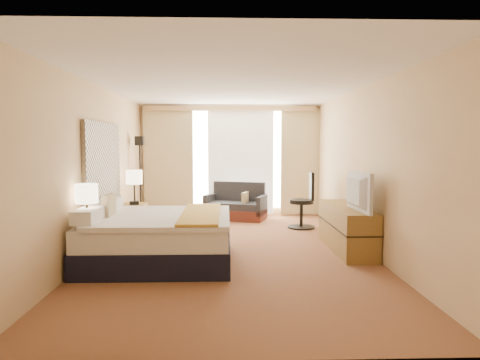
{
  "coord_description": "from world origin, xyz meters",
  "views": [
    {
      "loc": [
        -0.09,
        -6.69,
        1.68
      ],
      "look_at": [
        0.14,
        0.4,
        1.09
      ],
      "focal_mm": 32.0,
      "sensor_mm": 36.0,
      "label": 1
    }
  ],
  "objects_px": {
    "floor_lamp": "(140,162)",
    "television": "(352,191)",
    "loveseat": "(236,207)",
    "bed": "(159,237)",
    "desk_chair": "(304,203)",
    "nightstand_right": "(134,218)",
    "media_dresser": "(346,228)",
    "lamp_left": "(86,195)",
    "nightstand_left": "(93,251)",
    "lamp_right": "(134,178)"
  },
  "relations": [
    {
      "from": "floor_lamp",
      "to": "television",
      "type": "xyz_separation_m",
      "value": [
        3.68,
        -2.75,
        -0.32
      ]
    },
    {
      "from": "loveseat",
      "to": "floor_lamp",
      "type": "relative_size",
      "value": 0.8
    },
    {
      "from": "bed",
      "to": "desk_chair",
      "type": "height_order",
      "value": "desk_chair"
    },
    {
      "from": "desk_chair",
      "to": "nightstand_right",
      "type": "bearing_deg",
      "value": -169.67
    },
    {
      "from": "media_dresser",
      "to": "floor_lamp",
      "type": "xyz_separation_m",
      "value": [
        -3.73,
        2.3,
        0.96
      ]
    },
    {
      "from": "nightstand_right",
      "to": "loveseat",
      "type": "bearing_deg",
      "value": 35.68
    },
    {
      "from": "floor_lamp",
      "to": "lamp_left",
      "type": "bearing_deg",
      "value": -90.34
    },
    {
      "from": "nightstand_left",
      "to": "bed",
      "type": "relative_size",
      "value": 0.27
    },
    {
      "from": "desk_chair",
      "to": "floor_lamp",
      "type": "bearing_deg",
      "value": 175.95
    },
    {
      "from": "floor_lamp",
      "to": "desk_chair",
      "type": "distance_m",
      "value": 3.51
    },
    {
      "from": "floor_lamp",
      "to": "lamp_left",
      "type": "distance_m",
      "value": 3.4
    },
    {
      "from": "media_dresser",
      "to": "lamp_left",
      "type": "xyz_separation_m",
      "value": [
        -3.75,
        -1.09,
        0.68
      ]
    },
    {
      "from": "bed",
      "to": "loveseat",
      "type": "bearing_deg",
      "value": 71.37
    },
    {
      "from": "floor_lamp",
      "to": "lamp_right",
      "type": "xyz_separation_m",
      "value": [
        0.06,
        -0.86,
        -0.26
      ]
    },
    {
      "from": "nightstand_right",
      "to": "desk_chair",
      "type": "distance_m",
      "value": 3.37
    },
    {
      "from": "nightstand_right",
      "to": "lamp_left",
      "type": "height_order",
      "value": "lamp_left"
    },
    {
      "from": "bed",
      "to": "lamp_left",
      "type": "relative_size",
      "value": 3.26
    },
    {
      "from": "bed",
      "to": "lamp_right",
      "type": "relative_size",
      "value": 3.12
    },
    {
      "from": "nightstand_right",
      "to": "lamp_right",
      "type": "relative_size",
      "value": 0.85
    },
    {
      "from": "loveseat",
      "to": "lamp_left",
      "type": "distance_m",
      "value": 4.54
    },
    {
      "from": "floor_lamp",
      "to": "lamp_right",
      "type": "distance_m",
      "value": 0.9
    },
    {
      "from": "bed",
      "to": "television",
      "type": "distance_m",
      "value": 2.92
    },
    {
      "from": "media_dresser",
      "to": "bed",
      "type": "distance_m",
      "value": 2.96
    },
    {
      "from": "nightstand_left",
      "to": "nightstand_right",
      "type": "xyz_separation_m",
      "value": [
        0.0,
        2.5,
        0.0
      ]
    },
    {
      "from": "nightstand_right",
      "to": "lamp_left",
      "type": "relative_size",
      "value": 0.89
    },
    {
      "from": "media_dresser",
      "to": "bed",
      "type": "xyz_separation_m",
      "value": [
        -2.89,
        -0.65,
        0.01
      ]
    },
    {
      "from": "media_dresser",
      "to": "bed",
      "type": "relative_size",
      "value": 0.89
    },
    {
      "from": "desk_chair",
      "to": "television",
      "type": "xyz_separation_m",
      "value": [
        0.3,
        -2.24,
        0.49
      ]
    },
    {
      "from": "loveseat",
      "to": "lamp_right",
      "type": "height_order",
      "value": "lamp_right"
    },
    {
      "from": "nightstand_right",
      "to": "loveseat",
      "type": "height_order",
      "value": "loveseat"
    },
    {
      "from": "loveseat",
      "to": "floor_lamp",
      "type": "height_order",
      "value": "floor_lamp"
    },
    {
      "from": "lamp_right",
      "to": "nightstand_right",
      "type": "bearing_deg",
      "value": 167.37
    },
    {
      "from": "nightstand_right",
      "to": "lamp_left",
      "type": "distance_m",
      "value": 2.65
    },
    {
      "from": "nightstand_left",
      "to": "floor_lamp",
      "type": "bearing_deg",
      "value": 90.51
    },
    {
      "from": "desk_chair",
      "to": "lamp_left",
      "type": "xyz_separation_m",
      "value": [
        -3.4,
        -2.88,
        0.53
      ]
    },
    {
      "from": "loveseat",
      "to": "floor_lamp",
      "type": "distance_m",
      "value": 2.36
    },
    {
      "from": "nightstand_left",
      "to": "media_dresser",
      "type": "relative_size",
      "value": 0.31
    },
    {
      "from": "nightstand_right",
      "to": "floor_lamp",
      "type": "xyz_separation_m",
      "value": [
        -0.03,
        0.85,
        1.04
      ]
    },
    {
      "from": "bed",
      "to": "desk_chair",
      "type": "distance_m",
      "value": 3.52
    },
    {
      "from": "television",
      "to": "lamp_right",
      "type": "bearing_deg",
      "value": 61.26
    },
    {
      "from": "media_dresser",
      "to": "lamp_left",
      "type": "relative_size",
      "value": 2.91
    },
    {
      "from": "bed",
      "to": "nightstand_right",
      "type": "bearing_deg",
      "value": 111.08
    },
    {
      "from": "bed",
      "to": "floor_lamp",
      "type": "distance_m",
      "value": 3.21
    },
    {
      "from": "nightstand_right",
      "to": "lamp_right",
      "type": "bearing_deg",
      "value": -12.63
    },
    {
      "from": "bed",
      "to": "desk_chair",
      "type": "bearing_deg",
      "value": 43.82
    },
    {
      "from": "nightstand_left",
      "to": "loveseat",
      "type": "distance_m",
      "value": 4.42
    },
    {
      "from": "lamp_left",
      "to": "desk_chair",
      "type": "bearing_deg",
      "value": 40.22
    },
    {
      "from": "nightstand_left",
      "to": "loveseat",
      "type": "relative_size",
      "value": 0.37
    },
    {
      "from": "media_dresser",
      "to": "lamp_right",
      "type": "bearing_deg",
      "value": 158.54
    },
    {
      "from": "bed",
      "to": "loveseat",
      "type": "xyz_separation_m",
      "value": [
        1.19,
        3.54,
        -0.09
      ]
    }
  ]
}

